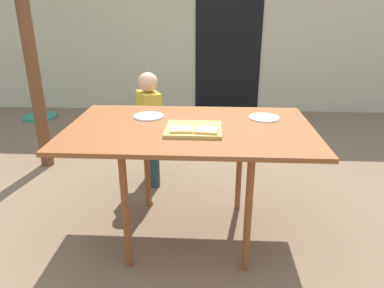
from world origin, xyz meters
name	(u,v)px	position (x,y,z in m)	size (l,w,h in m)	color
ground_plane	(190,233)	(0.00, 0.00, 0.00)	(16.00, 16.00, 0.00)	#7C634B
house_wall_back	(204,19)	(0.00, 3.14, 1.26)	(8.00, 0.20, 2.52)	beige
house_door	(228,40)	(0.35, 3.04, 1.00)	(0.90, 0.02, 2.00)	black
dining_table	(190,136)	(0.00, 0.00, 0.70)	(1.47, 0.90, 0.76)	brown
cutting_board	(193,129)	(0.03, -0.09, 0.77)	(0.32, 0.28, 0.02)	gold
pizza_slice_near_right	(207,130)	(0.10, -0.15, 0.79)	(0.14, 0.12, 0.01)	#E6AF57
pizza_slice_near_left	(182,129)	(-0.04, -0.14, 0.79)	(0.13, 0.11, 0.01)	#E6AF57
plate_white_right	(264,118)	(0.47, 0.19, 0.76)	(0.19, 0.19, 0.01)	white
plate_white_left	(149,116)	(-0.28, 0.18, 0.76)	(0.19, 0.19, 0.01)	silver
child_left	(150,124)	(-0.37, 0.72, 0.53)	(0.23, 0.28, 0.95)	#294148
garden_hose_coil	(40,117)	(-2.21, 2.53, 0.02)	(0.44, 0.44, 0.03)	#309374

